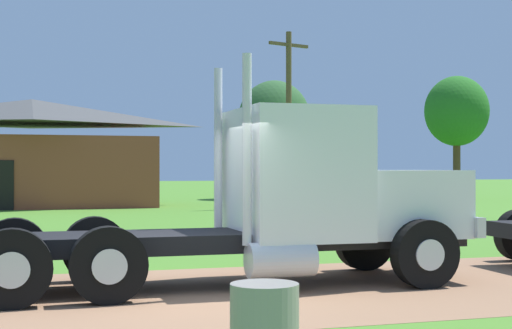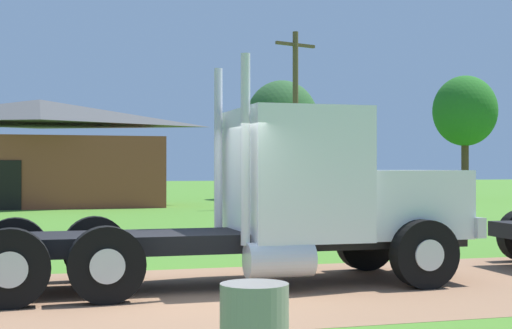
{
  "view_description": "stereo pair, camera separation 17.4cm",
  "coord_description": "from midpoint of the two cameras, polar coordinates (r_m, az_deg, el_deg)",
  "views": [
    {
      "loc": [
        -2.12,
        -10.91,
        1.84
      ],
      "look_at": [
        1.58,
        1.25,
        1.9
      ],
      "focal_mm": 53.62,
      "sensor_mm": 36.0,
      "label": 1
    },
    {
      "loc": [
        -1.95,
        -10.96,
        1.84
      ],
      "look_at": [
        1.58,
        1.25,
        1.9
      ],
      "focal_mm": 53.62,
      "sensor_mm": 36.0,
      "label": 2
    }
  ],
  "objects": [
    {
      "name": "ground_plane",
      "position": [
        11.27,
        -5.6,
        -9.68
      ],
      "size": [
        200.0,
        200.0,
        0.0
      ],
      "primitive_type": "plane",
      "color": "#4D852A"
    },
    {
      "name": "dirt_track",
      "position": [
        11.27,
        -5.6,
        -9.66
      ],
      "size": [
        120.0,
        5.53,
        0.01
      ],
      "primitive_type": "cube",
      "color": "#996F50",
      "rests_on": "ground_plane"
    },
    {
      "name": "truck_foreground_white",
      "position": [
        12.26,
        2.99,
        -2.79
      ],
      "size": [
        8.16,
        2.59,
        3.52
      ],
      "color": "black",
      "rests_on": "ground_plane"
    },
    {
      "name": "shed_building",
      "position": [
        37.85,
        -15.72,
        0.69
      ],
      "size": [
        11.9,
        5.65,
        5.13
      ],
      "color": "brown",
      "rests_on": "ground_plane"
    },
    {
      "name": "utility_pole_near",
      "position": [
        35.41,
        3.1,
        3.75
      ],
      "size": [
        2.14,
        0.81,
        8.17
      ],
      "color": "brown",
      "rests_on": "ground_plane"
    },
    {
      "name": "tree_right",
      "position": [
        46.28,
        2.05,
        3.28
      ],
      "size": [
        4.41,
        4.41,
        7.17
      ],
      "color": "#513823",
      "rests_on": "ground_plane"
    },
    {
      "name": "tree_far_right",
      "position": [
        47.5,
        15.42,
        3.84
      ],
      "size": [
        3.83,
        3.83,
        7.4
      ],
      "color": "#513823",
      "rests_on": "ground_plane"
    }
  ]
}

